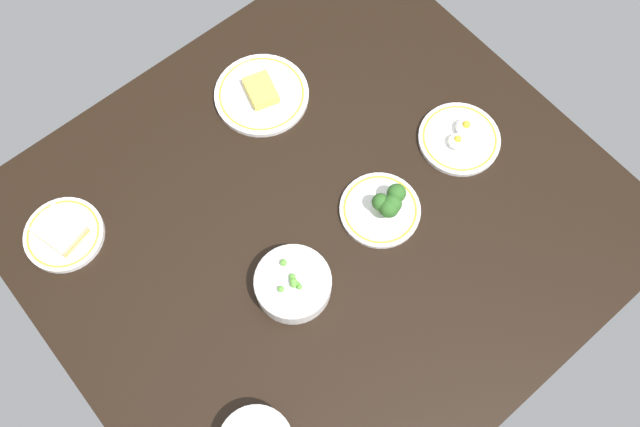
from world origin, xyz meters
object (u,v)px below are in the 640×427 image
at_px(plate_broccoli, 384,207).
at_px(plate_cheese, 262,94).
at_px(plate_sandwich, 63,233).
at_px(plate_eggs, 460,138).
at_px(bowl_peas, 293,284).

height_order(plate_broccoli, plate_cheese, plate_broccoli).
bearing_deg(plate_sandwich, plate_eggs, 155.15).
bearing_deg(bowl_peas, plate_eggs, -176.85).
distance_m(plate_sandwich, bowl_peas, 0.51).
xyz_separation_m(plate_sandwich, plate_cheese, (-0.54, -0.00, -0.01)).
height_order(plate_eggs, plate_broccoli, plate_broccoli).
xyz_separation_m(plate_sandwich, bowl_peas, (-0.31, 0.41, 0.01)).
distance_m(plate_sandwich, plate_eggs, 0.90).
distance_m(bowl_peas, plate_cheese, 0.48).
distance_m(plate_sandwich, plate_cheese, 0.54).
xyz_separation_m(plate_eggs, plate_broccoli, (0.25, 0.02, 0.01)).
height_order(plate_sandwich, plate_eggs, plate_sandwich).
bearing_deg(plate_eggs, bowl_peas, 3.15).
relative_size(plate_sandwich, plate_eggs, 0.91).
distance_m(plate_eggs, plate_cheese, 0.47).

